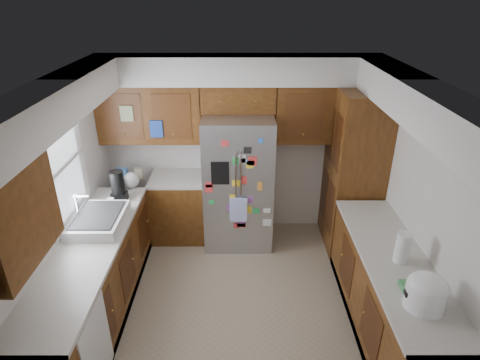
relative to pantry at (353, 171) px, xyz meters
name	(u,v)px	position (x,y,z in m)	size (l,w,h in m)	color
floor	(238,297)	(-1.50, -1.15, -1.07)	(3.60, 3.60, 0.00)	gray
room_shell	(228,138)	(-1.61, -0.79, 0.75)	(3.64, 3.24, 2.52)	beige
left_counter_run	(117,266)	(-2.86, -1.12, -0.65)	(1.36, 3.20, 0.92)	#40230C
right_counter_run	(387,298)	(0.00, -1.62, -0.65)	(0.63, 2.25, 0.92)	#40230C
pantry	(353,171)	(0.00, 0.00, 0.00)	(0.60, 0.90, 2.15)	#40230C
fridge	(238,182)	(-1.50, 0.05, -0.17)	(0.90, 0.79, 1.80)	gray
bridge_cabinet	(238,98)	(-1.50, 0.28, 0.90)	(0.96, 0.34, 0.35)	#40230C
fridge_top_items	(234,74)	(-1.56, 0.28, 1.20)	(0.85, 0.29, 0.26)	#1735AD
sink_assembly	(99,220)	(-3.00, -1.05, -0.09)	(0.52, 0.70, 0.37)	silver
left_counter_clutter	(123,183)	(-2.93, -0.28, -0.02)	(0.33, 0.86, 0.38)	black
rice_cooker	(427,291)	(0.00, -2.27, -0.01)	(0.33, 0.32, 0.29)	white
paper_towel	(403,248)	(0.03, -1.68, 0.00)	(0.13, 0.13, 0.30)	white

